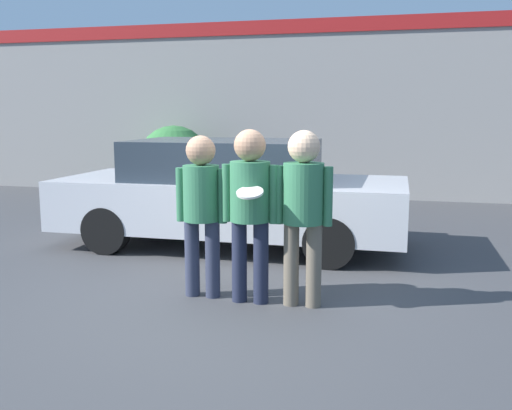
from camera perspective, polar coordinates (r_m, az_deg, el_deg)
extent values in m
plane|color=#3F3F42|center=(5.82, -3.09, -9.46)|extent=(56.00, 56.00, 0.00)
cube|color=gray|center=(12.73, 6.77, 9.44)|extent=(24.00, 0.18, 3.85)
cube|color=#B21E1E|center=(12.76, 6.86, 17.44)|extent=(24.00, 0.04, 0.30)
cylinder|color=#2D3347|center=(5.89, -6.40, -5.28)|extent=(0.15, 0.15, 0.79)
cylinder|color=#2D3347|center=(5.81, -4.36, -5.43)|extent=(0.15, 0.15, 0.79)
cylinder|color=#33724C|center=(5.72, -5.49, 1.19)|extent=(0.36, 0.36, 0.56)
cylinder|color=#33724C|center=(5.80, -7.55, 1.04)|extent=(0.09, 0.09, 0.54)
cylinder|color=#33724C|center=(5.65, -3.37, 0.89)|extent=(0.09, 0.09, 0.54)
sphere|color=tan|center=(5.67, -5.56, 5.46)|extent=(0.30, 0.30, 0.30)
cylinder|color=#1E2338|center=(5.67, -1.68, -5.63)|extent=(0.15, 0.15, 0.82)
cylinder|color=#1E2338|center=(5.62, 0.49, -5.77)|extent=(0.15, 0.15, 0.82)
cylinder|color=#33724C|center=(5.50, -0.61, 1.37)|extent=(0.39, 0.39, 0.58)
cylinder|color=#33724C|center=(5.57, -2.95, 1.23)|extent=(0.09, 0.09, 0.56)
cylinder|color=#33724C|center=(5.45, 1.78, 1.06)|extent=(0.09, 0.09, 0.56)
sphere|color=tan|center=(5.46, -0.62, 5.99)|extent=(0.31, 0.31, 0.31)
cylinder|color=silver|center=(5.22, -0.61, 1.26)|extent=(0.25, 0.25, 0.10)
cylinder|color=#665B4C|center=(5.57, 3.54, -5.92)|extent=(0.15, 0.15, 0.82)
cylinder|color=#665B4C|center=(5.54, 5.79, -6.04)|extent=(0.15, 0.15, 0.82)
cylinder|color=#33724C|center=(5.41, 4.76, 1.17)|extent=(0.39, 0.39, 0.58)
cylinder|color=#33724C|center=(5.46, 2.34, 1.03)|extent=(0.09, 0.09, 0.56)
cylinder|color=#33724C|center=(5.39, 7.21, 0.85)|extent=(0.09, 0.09, 0.56)
sphere|color=#DBB28E|center=(5.37, 4.83, 5.85)|extent=(0.31, 0.31, 0.31)
cube|color=silver|center=(8.01, -2.48, 0.22)|extent=(4.79, 1.94, 0.68)
cube|color=#28333D|center=(7.97, -3.17, 4.57)|extent=(2.49, 1.67, 0.54)
cylinder|color=black|center=(8.63, 8.70, -1.20)|extent=(0.63, 0.22, 0.63)
cylinder|color=black|center=(6.94, 7.33, -3.73)|extent=(0.63, 0.22, 0.63)
cylinder|color=black|center=(9.37, -9.68, -0.40)|extent=(0.63, 0.22, 0.63)
cylinder|color=black|center=(7.84, -14.77, -2.45)|extent=(0.63, 0.22, 0.63)
sphere|color=#387A3D|center=(12.62, -8.18, 4.28)|extent=(1.59, 1.59, 1.59)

